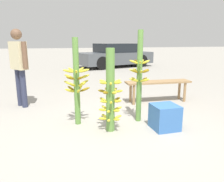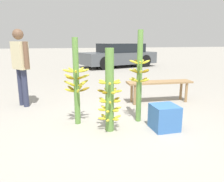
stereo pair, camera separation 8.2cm
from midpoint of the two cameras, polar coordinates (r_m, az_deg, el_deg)
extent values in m
plane|color=#9E998E|center=(3.54, 0.04, -10.53)|extent=(80.00, 80.00, 0.00)
cylinder|color=#5B8C3D|center=(3.70, -9.86, 2.26)|extent=(0.10, 0.10, 1.47)
ellipsoid|color=gold|center=(3.63, -12.00, 5.11)|extent=(0.20, 0.08, 0.09)
ellipsoid|color=gold|center=(3.54, -9.99, 4.99)|extent=(0.06, 0.19, 0.09)
ellipsoid|color=gold|center=(3.63, -7.96, 5.26)|extent=(0.19, 0.12, 0.09)
ellipsoid|color=gold|center=(3.78, -8.77, 5.54)|extent=(0.16, 0.17, 0.09)
ellipsoid|color=gold|center=(3.78, -11.17, 5.45)|extent=(0.13, 0.19, 0.09)
ellipsoid|color=olive|center=(3.57, -8.97, 3.35)|extent=(0.11, 0.19, 0.10)
ellipsoid|color=gold|center=(3.71, -7.87, 3.75)|extent=(0.19, 0.05, 0.10)
ellipsoid|color=gold|center=(3.82, -9.57, 3.95)|extent=(0.09, 0.19, 0.10)
ellipsoid|color=gold|center=(3.75, -11.72, 3.70)|extent=(0.18, 0.14, 0.10)
ellipsoid|color=olive|center=(3.60, -11.43, 3.33)|extent=(0.18, 0.15, 0.10)
ellipsoid|color=gold|center=(3.60, -10.96, 1.60)|extent=(0.15, 0.17, 0.11)
ellipsoid|color=gold|center=(3.61, -8.51, 1.72)|extent=(0.14, 0.18, 0.11)
ellipsoid|color=gold|center=(3.75, -7.99, 2.18)|extent=(0.19, 0.09, 0.11)
ellipsoid|color=gold|center=(3.83, -9.98, 2.34)|extent=(0.05, 0.19, 0.11)
ellipsoid|color=gold|center=(3.74, -11.79, 1.99)|extent=(0.19, 0.10, 0.11)
ellipsoid|color=olive|center=(3.71, -7.78, 0.40)|extent=(0.19, 0.09, 0.11)
ellipsoid|color=gold|center=(3.84, -8.94, 0.80)|extent=(0.14, 0.18, 0.11)
ellipsoid|color=olive|center=(3.82, -11.20, 0.62)|extent=(0.15, 0.17, 0.11)
ellipsoid|color=gold|center=(3.67, -11.59, 0.11)|extent=(0.19, 0.11, 0.11)
ellipsoid|color=gold|center=(3.60, -9.41, -0.05)|extent=(0.06, 0.19, 0.11)
cylinder|color=#5B8C3D|center=(3.38, -1.13, 0.03)|extent=(0.13, 0.13, 1.31)
ellipsoid|color=gold|center=(3.42, 0.68, 2.58)|extent=(0.14, 0.08, 0.07)
ellipsoid|color=gold|center=(3.48, -1.22, 2.76)|extent=(0.07, 0.14, 0.07)
ellipsoid|color=gold|center=(3.41, -3.04, 2.54)|extent=(0.13, 0.12, 0.07)
ellipsoid|color=gold|center=(3.29, -3.04, 2.14)|extent=(0.14, 0.08, 0.07)
ellipsoid|color=gold|center=(3.22, -1.06, 1.95)|extent=(0.07, 0.14, 0.07)
ellipsoid|color=gold|center=(3.29, 0.83, 2.18)|extent=(0.13, 0.12, 0.07)
ellipsoid|color=olive|center=(3.39, -3.29, 0.00)|extent=(0.14, 0.08, 0.07)
ellipsoid|color=olive|center=(3.28, -2.40, -0.45)|extent=(0.13, 0.12, 0.07)
ellipsoid|color=gold|center=(3.27, -0.16, -0.48)|extent=(0.07, 0.14, 0.07)
ellipsoid|color=gold|center=(3.37, 1.04, -0.06)|extent=(0.14, 0.08, 0.07)
ellipsoid|color=gold|center=(3.48, 0.06, 0.37)|extent=(0.13, 0.12, 0.07)
ellipsoid|color=gold|center=(3.49, -2.04, 0.40)|extent=(0.07, 0.14, 0.07)
ellipsoid|color=olive|center=(3.49, 0.61, -2.12)|extent=(0.14, 0.09, 0.08)
ellipsoid|color=gold|center=(3.54, -1.26, -1.90)|extent=(0.07, 0.14, 0.08)
ellipsoid|color=gold|center=(3.47, -3.00, -2.20)|extent=(0.13, 0.12, 0.08)
ellipsoid|color=gold|center=(3.35, -2.92, -2.77)|extent=(0.14, 0.09, 0.08)
ellipsoid|color=gold|center=(3.29, -0.96, -3.03)|extent=(0.07, 0.14, 0.08)
ellipsoid|color=gold|center=(3.36, 0.82, -2.69)|extent=(0.13, 0.12, 0.08)
ellipsoid|color=gold|center=(3.34, -1.59, -5.38)|extent=(0.10, 0.14, 0.07)
ellipsoid|color=gold|center=(3.38, 0.49, -5.17)|extent=(0.11, 0.14, 0.07)
ellipsoid|color=gold|center=(3.50, 0.90, -4.53)|extent=(0.14, 0.05, 0.07)
ellipsoid|color=olive|center=(3.58, -0.66, -4.12)|extent=(0.10, 0.14, 0.07)
ellipsoid|color=gold|center=(3.54, -2.63, -4.30)|extent=(0.11, 0.14, 0.07)
ellipsoid|color=gold|center=(3.42, -3.16, -4.93)|extent=(0.14, 0.05, 0.07)
ellipsoid|color=gold|center=(3.47, -3.12, -7.21)|extent=(0.14, 0.05, 0.07)
ellipsoid|color=gold|center=(3.39, -1.55, -7.71)|extent=(0.10, 0.14, 0.07)
ellipsoid|color=gold|center=(3.43, 0.51, -7.46)|extent=(0.11, 0.14, 0.07)
ellipsoid|color=gold|center=(3.54, 0.88, -6.75)|extent=(0.14, 0.05, 0.07)
ellipsoid|color=gold|center=(3.62, -0.68, -6.30)|extent=(0.10, 0.14, 0.07)
ellipsoid|color=gold|center=(3.59, -2.63, -6.52)|extent=(0.11, 0.14, 0.07)
cylinder|color=#5B8C3D|center=(3.81, 6.55, 3.61)|extent=(0.09, 0.09, 1.59)
ellipsoid|color=gold|center=(3.70, 5.38, 7.48)|extent=(0.15, 0.09, 0.08)
ellipsoid|color=gold|center=(3.67, 6.78, 7.40)|extent=(0.08, 0.15, 0.08)
ellipsoid|color=gold|center=(3.71, 8.08, 7.43)|extent=(0.11, 0.14, 0.08)
ellipsoid|color=gold|center=(3.81, 8.27, 7.56)|extent=(0.15, 0.05, 0.08)
ellipsoid|color=gold|center=(3.88, 7.27, 7.69)|extent=(0.13, 0.13, 0.08)
ellipsoid|color=olive|center=(3.87, 5.84, 7.72)|extent=(0.06, 0.15, 0.08)
ellipsoid|color=gold|center=(3.79, 4.98, 7.63)|extent=(0.15, 0.11, 0.08)
ellipsoid|color=olive|center=(3.84, 8.10, 5.28)|extent=(0.15, 0.05, 0.08)
ellipsoid|color=gold|center=(3.90, 6.97, 5.43)|extent=(0.12, 0.14, 0.08)
ellipsoid|color=gold|center=(3.88, 5.58, 5.43)|extent=(0.08, 0.15, 0.08)
ellipsoid|color=gold|center=(3.80, 4.91, 5.27)|extent=(0.15, 0.09, 0.08)
ellipsoid|color=olive|center=(3.71, 5.51, 5.08)|extent=(0.15, 0.10, 0.08)
ellipsoid|color=gold|center=(3.69, 6.97, 4.99)|extent=(0.06, 0.15, 0.08)
ellipsoid|color=olive|center=(3.75, 8.12, 5.09)|extent=(0.13, 0.13, 0.08)
ellipsoid|color=gold|center=(3.72, 5.80, 2.67)|extent=(0.13, 0.13, 0.08)
ellipsoid|color=gold|center=(3.72, 7.28, 2.63)|extent=(0.05, 0.15, 0.08)
ellipsoid|color=gold|center=(3.80, 8.16, 2.81)|extent=(0.14, 0.11, 0.08)
ellipsoid|color=olive|center=(3.89, 7.80, 3.06)|extent=(0.15, 0.08, 0.08)
ellipsoid|color=gold|center=(3.93, 6.53, 3.20)|extent=(0.09, 0.15, 0.08)
ellipsoid|color=gold|center=(3.89, 5.25, 3.12)|extent=(0.10, 0.15, 0.08)
ellipsoid|color=gold|center=(3.79, 4.91, 2.89)|extent=(0.15, 0.06, 0.08)
cylinder|color=#2D334C|center=(5.22, -23.50, 0.85)|extent=(0.16, 0.16, 0.82)
cylinder|color=#2D334C|center=(5.06, -22.52, 0.57)|extent=(0.16, 0.16, 0.82)
cube|color=beige|center=(5.05, -23.73, 8.48)|extent=(0.40, 0.46, 0.58)
cylinder|color=brown|center=(5.29, -25.05, 8.67)|extent=(0.14, 0.14, 0.55)
cylinder|color=brown|center=(4.82, -22.30, 8.60)|extent=(0.14, 0.14, 0.55)
sphere|color=brown|center=(5.04, -24.19, 13.39)|extent=(0.22, 0.22, 0.22)
cube|color=#99754C|center=(5.17, 11.52, 2.34)|extent=(1.54, 0.45, 0.04)
cylinder|color=#99754C|center=(5.13, 4.42, -0.36)|extent=(0.06, 0.06, 0.46)
cylinder|color=#99754C|center=(5.61, 16.77, 0.27)|extent=(0.06, 0.06, 0.46)
cylinder|color=#99754C|center=(4.90, 5.24, -1.03)|extent=(0.06, 0.06, 0.46)
cylinder|color=#99754C|center=(5.39, 18.04, -0.31)|extent=(0.06, 0.06, 0.46)
cube|color=#4C5156|center=(12.11, 0.54, 8.65)|extent=(4.35, 2.78, 0.61)
cube|color=black|center=(12.17, 1.21, 11.21)|extent=(2.57, 2.15, 0.47)
cylinder|color=black|center=(10.81, -2.88, 7.27)|extent=(0.68, 0.37, 0.66)
cylinder|color=black|center=(12.24, -6.48, 7.88)|extent=(0.68, 0.37, 0.66)
cylinder|color=black|center=(12.19, 7.59, 7.83)|extent=(0.68, 0.37, 0.66)
cylinder|color=black|center=(13.47, 3.30, 8.41)|extent=(0.68, 0.37, 0.66)
cube|color=#386BB2|center=(3.67, 12.98, -6.60)|extent=(0.40, 0.40, 0.40)
camera|label=1|loc=(0.04, -90.60, -0.14)|focal=35.00mm
camera|label=2|loc=(0.04, 89.40, 0.14)|focal=35.00mm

